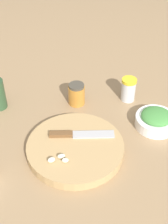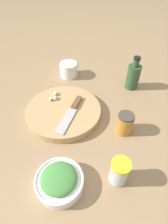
{
  "view_description": "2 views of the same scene",
  "coord_description": "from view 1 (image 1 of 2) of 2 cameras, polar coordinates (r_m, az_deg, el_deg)",
  "views": [
    {
      "loc": [
        -0.01,
        -0.82,
        0.74
      ],
      "look_at": [
        -0.01,
        -0.01,
        0.08
      ],
      "focal_mm": 50.0,
      "sensor_mm": 36.0,
      "label": 1
    },
    {
      "loc": [
        0.43,
        0.15,
        0.53
      ],
      "look_at": [
        0.01,
        -0.01,
        0.09
      ],
      "focal_mm": 28.0,
      "sensor_mm": 36.0,
      "label": 2
    }
  ],
  "objects": [
    {
      "name": "cutting_board",
      "position": [
        1.01,
        -1.6,
        -6.56
      ],
      "size": [
        0.31,
        0.31,
        0.03
      ],
      "color": "tan",
      "rests_on": "ground_plane"
    },
    {
      "name": "garlic_cloves",
      "position": [
        0.95,
        -4.66,
        -8.52
      ],
      "size": [
        0.07,
        0.04,
        0.02
      ],
      "color": "beige",
      "rests_on": "cutting_board"
    },
    {
      "name": "herb_bowl",
      "position": [
        1.12,
        13.01,
        -1.37
      ],
      "size": [
        0.15,
        0.15,
        0.06
      ],
      "color": "white",
      "rests_on": "ground_plane"
    },
    {
      "name": "chef_knife",
      "position": [
        1.02,
        -1.16,
        -4.1
      ],
      "size": [
        0.21,
        0.04,
        0.01
      ],
      "rotation": [
        0.0,
        0.0,
        4.73
      ],
      "color": "brown",
      "rests_on": "cutting_board"
    },
    {
      "name": "honey_jar",
      "position": [
        1.19,
        -1.37,
        3.29
      ],
      "size": [
        0.06,
        0.06,
        0.08
      ],
      "color": "#BC7A2D",
      "rests_on": "ground_plane"
    },
    {
      "name": "ground_plane",
      "position": [
        1.1,
        0.46,
        -2.78
      ],
      "size": [
        5.0,
        5.0,
        0.0
      ],
      "primitive_type": "plane",
      "color": "#997A56"
    },
    {
      "name": "spice_jar",
      "position": [
        1.21,
        8.12,
        4.14
      ],
      "size": [
        0.06,
        0.06,
        0.09
      ],
      "color": "silver",
      "rests_on": "ground_plane"
    }
  ]
}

